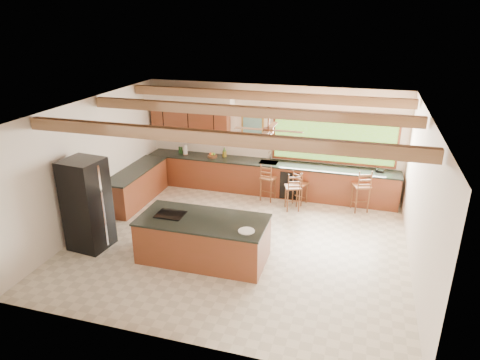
% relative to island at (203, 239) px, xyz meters
% --- Properties ---
extents(ground, '(7.20, 7.20, 0.00)m').
position_rel_island_xyz_m(ground, '(0.51, 0.86, -0.46)').
color(ground, beige).
rests_on(ground, ground).
extents(room_shell, '(7.27, 6.54, 3.02)m').
position_rel_island_xyz_m(room_shell, '(0.34, 1.51, 1.75)').
color(room_shell, silver).
rests_on(room_shell, ground).
extents(counter_run, '(7.12, 3.10, 1.22)m').
position_rel_island_xyz_m(counter_run, '(-0.31, 3.38, 0.01)').
color(counter_run, brown).
rests_on(counter_run, ground).
extents(island, '(2.63, 1.25, 0.93)m').
position_rel_island_xyz_m(island, '(0.00, 0.00, 0.00)').
color(island, brown).
rests_on(island, ground).
extents(refrigerator, '(0.85, 0.83, 2.00)m').
position_rel_island_xyz_m(refrigerator, '(-2.54, -0.21, 0.54)').
color(refrigerator, black).
rests_on(refrigerator, ground).
extents(bar_stool_a, '(0.44, 0.44, 1.06)m').
position_rel_island_xyz_m(bar_stool_a, '(0.61, 3.25, 0.17)').
color(bar_stool_a, brown).
rests_on(bar_stool_a, ground).
extents(bar_stool_b, '(0.48, 0.48, 1.05)m').
position_rel_island_xyz_m(bar_stool_b, '(1.36, 2.81, 0.16)').
color(bar_stool_b, brown).
rests_on(bar_stool_b, ground).
extents(bar_stool_c, '(0.44, 0.44, 0.94)m').
position_rel_island_xyz_m(bar_stool_c, '(1.48, 3.25, 0.10)').
color(bar_stool_c, brown).
rests_on(bar_stool_c, ground).
extents(bar_stool_d, '(0.54, 0.54, 1.14)m').
position_rel_island_xyz_m(bar_stool_d, '(3.04, 3.24, 0.22)').
color(bar_stool_d, brown).
rests_on(bar_stool_d, ground).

